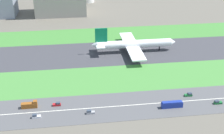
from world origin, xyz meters
TOP-DOWN VIEW (x-y plane):
  - ground_plane at (0.00, 0.00)m, footprint 800.00×800.00m
  - runway at (0.00, 0.00)m, footprint 280.00×46.00m
  - grass_median_north at (0.00, 41.00)m, footprint 280.00×36.00m
  - grass_median_south at (0.00, -41.00)m, footprint 280.00×36.00m
  - highway at (0.00, -73.00)m, footprint 280.00×28.00m
  - highway_centerline at (0.00, -73.00)m, footprint 266.00×0.50m
  - airliner at (34.96, 0.00)m, footprint 65.00×56.00m
  - bus_0 at (41.43, -78.00)m, footprint 11.60×2.50m
  - car_6 at (67.38, -78.00)m, footprint 4.40×1.80m
  - car_2 at (54.54, -68.00)m, footprint 4.40×1.80m
  - car_4 at (-19.66, -68.00)m, footprint 4.40×1.80m
  - car_3 at (-2.43, -78.00)m, footprint 4.40×1.80m
  - truck_1 at (-34.03, -68.00)m, footprint 8.40×2.50m
  - car_0 at (-30.09, -78.00)m, footprint 4.40×1.80m

SIDE VIEW (x-z plane):
  - ground_plane at x=0.00m, z-range 0.00..0.00m
  - runway at x=0.00m, z-range 0.00..0.10m
  - grass_median_north at x=0.00m, z-range 0.00..0.10m
  - grass_median_south at x=0.00m, z-range 0.00..0.10m
  - highway at x=0.00m, z-range 0.00..0.10m
  - highway_centerline at x=0.00m, z-range 0.10..0.11m
  - car_6 at x=67.38m, z-range -0.08..1.92m
  - car_2 at x=54.54m, z-range -0.08..1.92m
  - car_4 at x=-19.66m, z-range -0.08..1.92m
  - car_3 at x=-2.43m, z-range -0.08..1.92m
  - car_0 at x=-30.09m, z-range -0.08..1.92m
  - truck_1 at x=-34.03m, z-range -0.33..3.67m
  - bus_0 at x=41.43m, z-range 0.07..3.57m
  - airliner at x=34.96m, z-range -3.62..16.08m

